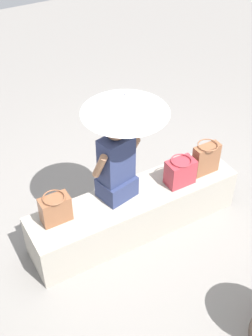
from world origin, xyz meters
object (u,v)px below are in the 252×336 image
handbag_black (180,172)px  shoulder_bag_spare (206,159)px  parasol (125,103)px  person_seated (116,165)px  tote_bag_canvas (55,209)px

handbag_black → shoulder_bag_spare: bearing=1.8°
parasol → handbag_black: parasol is taller
parasol → person_seated: bearing=166.6°
person_seated → parasol: bearing=-13.4°
person_seated → tote_bag_canvas: size_ratio=3.03×
person_seated → parasol: parasol is taller
handbag_black → tote_bag_canvas: bearing=173.8°
person_seated → shoulder_bag_spare: (0.98, -0.15, -0.21)m
person_seated → tote_bag_canvas: bearing=-178.4°
person_seated → handbag_black: bearing=-13.9°
person_seated → shoulder_bag_spare: person_seated is taller
handbag_black → shoulder_bag_spare: shoulder_bag_spare is taller
parasol → handbag_black: bearing=-14.0°
parasol → tote_bag_canvas: size_ratio=3.97×
handbag_black → shoulder_bag_spare: size_ratio=0.83×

